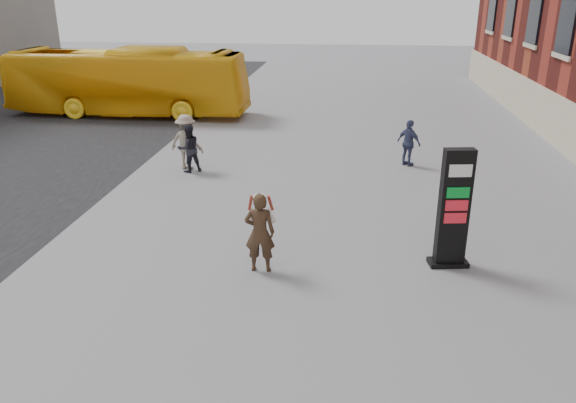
# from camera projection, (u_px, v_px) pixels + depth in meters

# --- Properties ---
(ground) EXTENTS (100.00, 100.00, 0.00)m
(ground) POSITION_uv_depth(u_px,v_px,m) (255.00, 272.00, 11.65)
(ground) COLOR #9E9EA3
(info_pylon) EXTENTS (0.87, 0.53, 2.56)m
(info_pylon) POSITION_uv_depth(u_px,v_px,m) (454.00, 209.00, 11.51)
(info_pylon) COLOR black
(info_pylon) RESTS_ON ground
(woman) EXTENTS (0.66, 0.61, 1.71)m
(woman) POSITION_uv_depth(u_px,v_px,m) (260.00, 231.00, 11.44)
(woman) COLOR #382718
(woman) RESTS_ON ground
(bus) EXTENTS (10.97, 2.76, 3.04)m
(bus) POSITION_uv_depth(u_px,v_px,m) (127.00, 82.00, 25.49)
(bus) COLOR yellow
(bus) RESTS_ON road
(pedestrian_a) EXTENTS (0.94, 0.90, 1.53)m
(pedestrian_a) POSITION_uv_depth(u_px,v_px,m) (189.00, 148.00, 17.75)
(pedestrian_a) COLOR black
(pedestrian_a) RESTS_ON ground
(pedestrian_b) EXTENTS (1.28, 0.94, 1.78)m
(pedestrian_b) POSITION_uv_depth(u_px,v_px,m) (186.00, 142.00, 18.00)
(pedestrian_b) COLOR gray
(pedestrian_b) RESTS_ON ground
(pedestrian_c) EXTENTS (0.92, 0.88, 1.53)m
(pedestrian_c) POSITION_uv_depth(u_px,v_px,m) (409.00, 143.00, 18.36)
(pedestrian_c) COLOR #3B4367
(pedestrian_c) RESTS_ON ground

